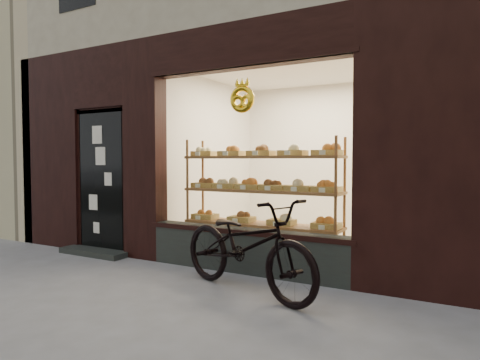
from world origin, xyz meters
The scene contains 4 objects.
ground centered at (0.00, 0.00, 0.00)m, with size 90.00×90.00×0.00m, color slate.
neighbor_left centered at (-9.60, 5.50, 4.50)m, with size 12.00×7.00×9.00m, color #C3B392.
display_shelf centered at (0.45, 2.55, 0.89)m, with size 2.20×0.45×1.70m.
bicycle centered at (0.85, 1.39, 0.51)m, with size 0.68×1.95×1.02m, color black.
Camera 1 is at (2.97, -2.56, 1.41)m, focal length 32.00 mm.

